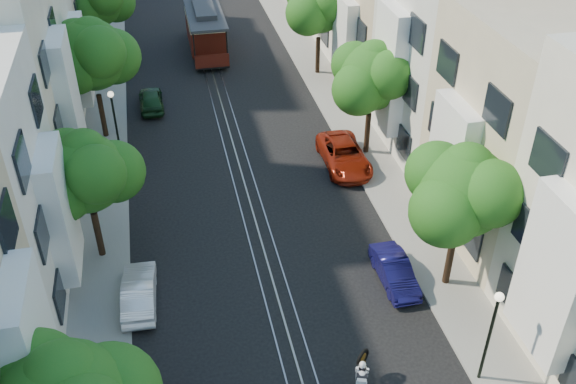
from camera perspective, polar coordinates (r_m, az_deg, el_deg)
ground at (r=42.12m, az=-5.96°, el=7.92°), size 200.00×200.00×0.00m
sidewalk_east at (r=43.34m, az=3.68°, el=8.94°), size 2.50×80.00×0.12m
sidewalk_west at (r=42.08m, az=-15.86°, el=6.79°), size 2.50×80.00×0.12m
rail_left at (r=42.07m, az=-6.71°, el=7.85°), size 0.06×80.00×0.02m
rail_slot at (r=42.12m, az=-5.96°, el=7.94°), size 0.06×80.00×0.02m
rail_right at (r=42.17m, az=-5.22°, el=8.02°), size 0.06×80.00×0.02m
lane_line at (r=42.12m, az=-5.96°, el=7.93°), size 0.08×80.00×0.01m
townhouses_east at (r=42.75m, az=10.18°, el=15.55°), size 7.75×72.00×12.00m
townhouses_west at (r=40.66m, az=-23.59°, el=12.04°), size 7.75×72.00×11.76m
tree_e_b at (r=25.72m, az=15.36°, el=-0.10°), size 4.93×4.08×6.68m
tree_e_c at (r=34.52m, az=7.55°, el=9.99°), size 4.84×3.99×6.52m
tree_e_d at (r=44.18m, az=2.87°, el=16.23°), size 5.01×4.16×6.85m
tree_w_b at (r=27.77m, az=-17.44°, el=1.48°), size 4.72×3.87×6.27m
tree_w_c at (r=37.26m, az=-16.98°, el=11.47°), size 5.13×4.28×7.09m
tree_w_d at (r=47.75m, az=-16.47°, el=16.01°), size 4.84×3.99×6.52m
lamp_east at (r=23.24m, az=17.70°, el=-11.14°), size 0.32×0.32×4.16m
lamp_west at (r=35.41m, az=-15.18°, el=6.53°), size 0.32×0.32×4.16m
sportbike_rider at (r=23.50m, az=6.56°, el=-16.03°), size 0.95×1.79×1.42m
cable_car at (r=49.37m, az=-7.38°, el=14.36°), size 2.66×8.33×3.19m
parked_car_e_mid at (r=27.87m, az=9.46°, el=-6.96°), size 1.24×3.49×1.15m
parked_car_e_far at (r=35.06m, az=5.01°, el=3.29°), size 2.28×4.84×1.34m
parked_car_w_mid at (r=27.22m, az=-13.10°, el=-8.61°), size 1.48×3.80×1.23m
parked_car_w_far at (r=41.83m, az=-12.08°, el=8.07°), size 1.52×3.68×1.25m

